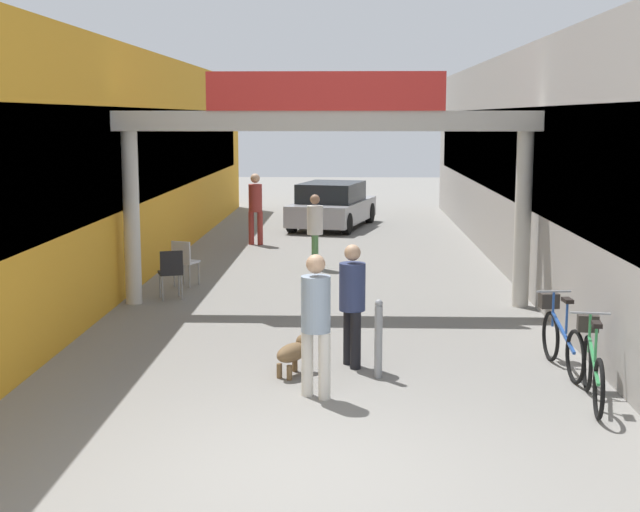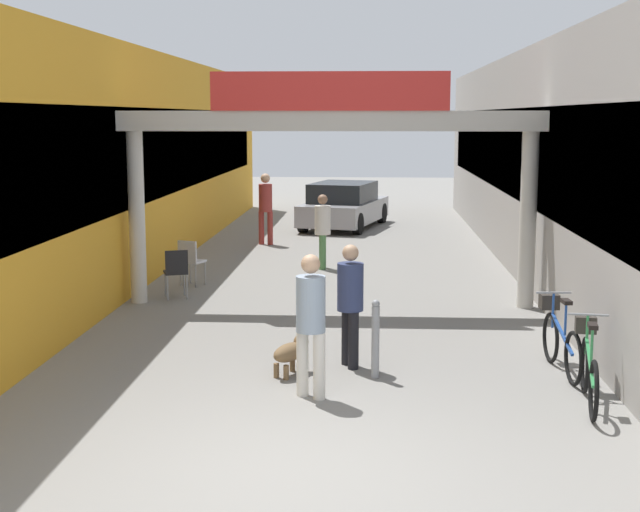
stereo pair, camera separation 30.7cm
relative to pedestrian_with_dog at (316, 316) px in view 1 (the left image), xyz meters
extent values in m
plane|color=gray|center=(-0.03, -2.08, -0.96)|extent=(80.00, 80.00, 0.00)
cube|color=gold|center=(-5.13, 8.92, 1.30)|extent=(3.00, 26.00, 4.53)
cube|color=black|center=(-3.65, 8.92, 1.53)|extent=(0.04, 23.40, 1.81)
cube|color=#9E9993|center=(5.07, 8.92, 1.30)|extent=(3.00, 26.00, 4.53)
cube|color=black|center=(3.59, 8.92, 1.53)|extent=(0.04, 23.40, 1.81)
cylinder|color=beige|center=(-3.38, 5.15, 0.53)|extent=(0.28, 0.28, 2.99)
cylinder|color=beige|center=(3.32, 5.15, 0.53)|extent=(0.28, 0.28, 2.99)
cube|color=beige|center=(-0.03, 5.15, 2.19)|extent=(7.40, 0.44, 0.34)
cube|color=red|center=(-0.03, 4.95, 2.68)|extent=(3.96, 0.10, 0.64)
cylinder|color=silver|center=(-0.10, 0.06, -0.57)|extent=(0.19, 0.19, 0.78)
cylinder|color=silver|center=(0.10, -0.06, -0.57)|extent=(0.19, 0.19, 0.78)
cylinder|color=#8C9EB2|center=(0.00, 0.00, 0.15)|extent=(0.47, 0.47, 0.65)
sphere|color=tan|center=(0.00, 0.00, 0.61)|extent=(0.31, 0.31, 0.22)
cylinder|color=black|center=(0.38, 1.42, -0.59)|extent=(0.18, 0.18, 0.75)
cylinder|color=black|center=(0.47, 1.20, -0.59)|extent=(0.18, 0.18, 0.75)
cylinder|color=navy|center=(0.42, 1.31, 0.10)|extent=(0.44, 0.44, 0.62)
sphere|color=tan|center=(0.42, 1.31, 0.54)|extent=(0.28, 0.28, 0.21)
cylinder|color=#4C7F47|center=(-0.36, 8.72, -0.59)|extent=(0.14, 0.14, 0.74)
cylinder|color=#4C7F47|center=(-0.36, 8.96, -0.59)|extent=(0.14, 0.14, 0.74)
cylinder|color=silver|center=(-0.36, 8.84, 0.09)|extent=(0.34, 0.34, 0.61)
sphere|color=#8C664C|center=(-0.36, 8.84, 0.53)|extent=(0.21, 0.21, 0.21)
cylinder|color=#99332D|center=(-2.13, 12.44, -0.54)|extent=(0.17, 0.17, 0.84)
cylinder|color=#99332D|center=(-1.90, 12.38, -0.54)|extent=(0.17, 0.17, 0.84)
cylinder|color=#99332D|center=(-2.02, 12.41, 0.23)|extent=(0.41, 0.41, 0.70)
sphere|color=tan|center=(-2.02, 12.41, 0.73)|extent=(0.29, 0.29, 0.24)
ellipsoid|color=brown|center=(-0.33, 0.86, -0.66)|extent=(0.51, 0.62, 0.23)
sphere|color=brown|center=(-0.20, 1.09, -0.58)|extent=(0.27, 0.27, 0.20)
sphere|color=white|center=(-0.24, 1.01, -0.67)|extent=(0.19, 0.19, 0.14)
cylinder|color=brown|center=(-0.31, 1.05, -0.87)|extent=(0.10, 0.10, 0.18)
cylinder|color=brown|center=(-0.18, 0.97, -0.87)|extent=(0.10, 0.10, 0.18)
cylinder|color=brown|center=(-0.48, 0.75, -0.87)|extent=(0.10, 0.10, 0.18)
cylinder|color=brown|center=(-0.35, 0.68, -0.87)|extent=(0.10, 0.10, 0.18)
torus|color=black|center=(3.22, 0.37, -0.63)|extent=(0.14, 0.67, 0.67)
torus|color=black|center=(3.07, -0.64, -0.63)|extent=(0.14, 0.67, 0.67)
cube|color=#338C4C|center=(3.14, -0.14, -0.45)|extent=(0.17, 0.94, 0.34)
cylinder|color=#338C4C|center=(3.13, -0.26, -0.23)|extent=(0.04, 0.04, 0.42)
cube|color=black|center=(3.13, -0.26, -0.01)|extent=(0.13, 0.23, 0.05)
cylinder|color=#338C4C|center=(3.21, 0.31, -0.25)|extent=(0.04, 0.04, 0.46)
cylinder|color=gray|center=(3.21, 0.31, -0.01)|extent=(0.46, 0.09, 0.03)
cube|color=#332D28|center=(3.24, 0.51, -0.17)|extent=(0.27, 0.23, 0.20)
torus|color=black|center=(3.07, 1.67, -0.63)|extent=(0.10, 0.67, 0.67)
torus|color=black|center=(3.14, 0.66, -0.63)|extent=(0.10, 0.67, 0.67)
cube|color=#234C9E|center=(3.11, 1.16, -0.45)|extent=(0.11, 0.94, 0.34)
cylinder|color=#234C9E|center=(3.12, 1.04, -0.23)|extent=(0.03, 0.03, 0.42)
cube|color=black|center=(3.12, 1.04, -0.01)|extent=(0.12, 0.23, 0.05)
cylinder|color=#234C9E|center=(3.07, 1.61, -0.25)|extent=(0.03, 0.03, 0.46)
cylinder|color=gray|center=(3.07, 1.61, -0.01)|extent=(0.46, 0.06, 0.03)
cube|color=#332D28|center=(3.06, 1.81, -0.17)|extent=(0.25, 0.22, 0.20)
cylinder|color=gray|center=(0.75, 0.82, -0.50)|extent=(0.10, 0.10, 0.92)
sphere|color=gray|center=(0.75, 0.82, -0.02)|extent=(0.10, 0.10, 0.10)
cylinder|color=gray|center=(-3.04, 5.67, -0.74)|extent=(0.04, 0.04, 0.45)
cylinder|color=gray|center=(-2.71, 5.79, -0.74)|extent=(0.04, 0.04, 0.45)
cylinder|color=gray|center=(-2.92, 5.35, -0.74)|extent=(0.04, 0.04, 0.45)
cylinder|color=gray|center=(-2.60, 5.47, -0.74)|extent=(0.04, 0.04, 0.45)
cube|color=black|center=(-2.82, 5.57, -0.49)|extent=(0.51, 0.51, 0.04)
cube|color=black|center=(-2.76, 5.40, -0.27)|extent=(0.39, 0.17, 0.40)
cylinder|color=gray|center=(-2.85, 7.00, -0.74)|extent=(0.04, 0.04, 0.45)
cylinder|color=gray|center=(-2.54, 6.88, -0.74)|extent=(0.04, 0.04, 0.45)
cylinder|color=gray|center=(-2.98, 6.69, -0.74)|extent=(0.04, 0.04, 0.45)
cylinder|color=gray|center=(-2.66, 6.56, -0.74)|extent=(0.04, 0.04, 0.45)
cube|color=silver|center=(-2.76, 6.78, -0.49)|extent=(0.52, 0.52, 0.04)
cube|color=silver|center=(-2.82, 6.62, -0.27)|extent=(0.39, 0.18, 0.40)
cube|color=#99999E|center=(-0.14, 16.07, -0.48)|extent=(2.65, 4.30, 0.60)
cube|color=#1E2328|center=(-0.17, 15.92, 0.09)|extent=(2.05, 2.51, 0.55)
cylinder|color=black|center=(-0.56, 17.66, -0.66)|extent=(0.34, 0.63, 0.60)
cylinder|color=black|center=(0.98, 17.29, -0.66)|extent=(0.34, 0.63, 0.60)
cylinder|color=black|center=(-1.25, 14.85, -0.66)|extent=(0.34, 0.63, 0.60)
cylinder|color=black|center=(0.29, 14.47, -0.66)|extent=(0.34, 0.63, 0.60)
camera|label=1|loc=(0.39, -9.97, 2.27)|focal=50.00mm
camera|label=2|loc=(0.70, -9.96, 2.27)|focal=50.00mm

